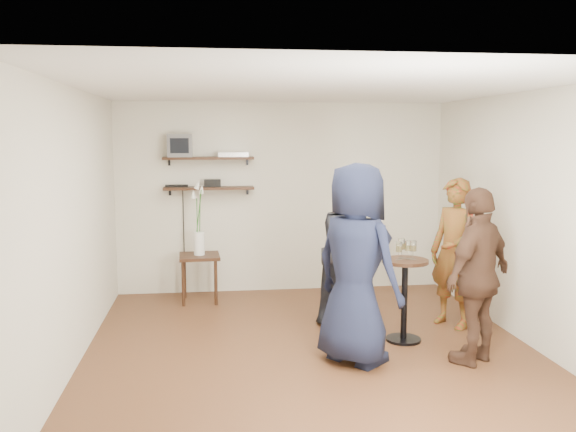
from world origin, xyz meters
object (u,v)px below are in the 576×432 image
at_px(side_table, 200,262).
at_px(person_brown, 478,276).
at_px(dvd_deck, 233,154).
at_px(crt_monitor, 180,146).
at_px(drinks_table, 405,289).
at_px(person_plaid, 455,253).
at_px(person_navy, 356,264).
at_px(radio, 212,183).
at_px(person_dark, 349,250).

height_order(side_table, person_brown, person_brown).
bearing_deg(dvd_deck, side_table, -142.84).
height_order(crt_monitor, drinks_table, crt_monitor).
bearing_deg(drinks_table, person_plaid, 31.09).
xyz_separation_m(person_plaid, person_navy, (-1.36, -0.95, 0.11)).
xyz_separation_m(crt_monitor, drinks_table, (2.38, -2.19, -1.46)).
xyz_separation_m(crt_monitor, person_navy, (1.73, -2.71, -1.07)).
bearing_deg(person_plaid, radio, -154.40).
distance_m(drinks_table, person_dark, 0.88).
relative_size(crt_monitor, radio, 1.45).
xyz_separation_m(crt_monitor, side_table, (0.23, -0.35, -1.50)).
bearing_deg(side_table, drinks_table, -40.57).
xyz_separation_m(radio, person_plaid, (2.68, -1.76, -0.68)).
bearing_deg(person_navy, crt_monitor, -6.12).
bearing_deg(person_navy, dvd_deck, -17.77).
bearing_deg(person_dark, person_plaid, -45.04).
relative_size(radio, side_table, 0.36).
distance_m(person_dark, person_brown, 1.67).
height_order(drinks_table, person_plaid, person_plaid).
relative_size(crt_monitor, person_dark, 0.19).
bearing_deg(person_plaid, crt_monitor, -150.71).
bearing_deg(person_dark, side_table, 115.55).
distance_m(side_table, person_brown, 3.66).
xyz_separation_m(dvd_deck, radio, (-0.28, 0.00, -0.38)).
relative_size(side_table, person_navy, 0.32).
distance_m(radio, drinks_table, 3.09).
xyz_separation_m(dvd_deck, side_table, (-0.46, -0.35, -1.38)).
bearing_deg(person_navy, drinks_table, -90.00).
height_order(side_table, person_dark, person_dark).
relative_size(person_plaid, person_navy, 0.88).
bearing_deg(drinks_table, radio, 131.89).
xyz_separation_m(drinks_table, person_dark, (-0.43, 0.71, 0.29)).
height_order(crt_monitor, person_dark, crt_monitor).
xyz_separation_m(side_table, person_dark, (1.72, -1.13, 0.34)).
relative_size(dvd_deck, radio, 1.82).
xyz_separation_m(crt_monitor, dvd_deck, (0.70, 0.00, -0.12)).
relative_size(crt_monitor, person_brown, 0.19).
distance_m(radio, person_brown, 3.83).
distance_m(radio, person_plaid, 3.28).
height_order(dvd_deck, person_plaid, dvd_deck).
height_order(dvd_deck, person_brown, dvd_deck).
bearing_deg(dvd_deck, person_dark, -49.66).
bearing_deg(person_dark, crt_monitor, 111.68).
distance_m(person_navy, person_brown, 1.15).
xyz_separation_m(person_plaid, person_brown, (-0.23, -1.11, -0.00)).
bearing_deg(person_dark, person_navy, -131.26).
height_order(radio, person_brown, person_brown).
xyz_separation_m(dvd_deck, person_plaid, (2.40, -1.76, -1.06)).
height_order(dvd_deck, person_dark, dvd_deck).
relative_size(drinks_table, person_plaid, 0.52).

